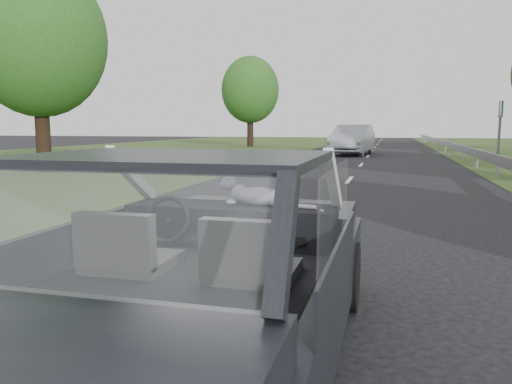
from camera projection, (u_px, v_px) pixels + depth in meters
The scene contains 11 objects.
ground at pixel (204, 366), 3.35m from camera, with size 140.00×140.00×0.00m, color #28282C.
subject_car at pixel (203, 261), 3.25m from camera, with size 1.80×4.00×1.45m, color black.
dashboard at pixel (232, 224), 3.83m from camera, with size 1.58×0.45×0.30m, color black.
driver_seat at pixel (124, 244), 3.06m from camera, with size 0.50×0.72×0.42m, color #2A2A2B.
passenger_seat at pixel (249, 253), 2.85m from camera, with size 0.50×0.72×0.42m, color #2A2A2B.
steering_wheel at pixel (167, 220), 3.65m from camera, with size 0.36×0.36×0.04m, color black.
cat at pixel (259, 195), 3.77m from camera, with size 0.55×0.17×0.24m, color gray.
other_car at pixel (352, 140), 28.15m from camera, with size 2.03×5.15×1.69m, color #AAAEBD.
highway_sign at pixel (499, 135), 19.10m from camera, with size 0.10×1.02×2.55m, color #0E5C26.
tree_5 at pixel (39, 70), 17.22m from camera, with size 4.65×4.65×7.04m, color #235B17, non-canonical shape.
tree_6 at pixel (250, 103), 38.81m from camera, with size 4.47×4.47×6.78m, color #235B17, non-canonical shape.
Camera 1 is at (1.16, -2.96, 1.60)m, focal length 35.00 mm.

